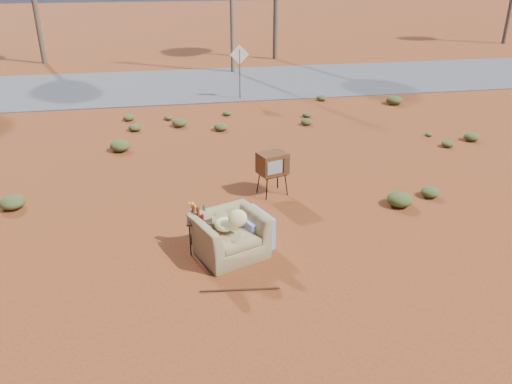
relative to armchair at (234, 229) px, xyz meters
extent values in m
plane|color=brown|center=(0.49, -0.17, -0.52)|extent=(140.00, 140.00, 0.00)
cube|color=#565659|center=(0.49, 14.83, -0.50)|extent=(140.00, 7.00, 0.04)
imported|color=olive|center=(-0.10, -0.06, 0.04)|extent=(1.49, 1.23, 1.12)
ellipsoid|color=#FEED9B|center=(-0.17, -0.03, 0.13)|extent=(0.40, 0.40, 0.24)
ellipsoid|color=#FEED9B|center=(0.04, -0.24, 0.34)|extent=(0.36, 0.18, 0.36)
cube|color=#203796|center=(0.41, 0.26, -0.19)|extent=(0.80, 0.97, 0.65)
cube|color=black|center=(1.30, 2.50, 0.01)|extent=(0.69, 0.60, 0.03)
cylinder|color=black|center=(1.10, 2.22, -0.26)|extent=(0.03, 0.03, 0.53)
cylinder|color=black|center=(1.61, 2.38, -0.26)|extent=(0.03, 0.03, 0.53)
cylinder|color=black|center=(0.98, 2.62, -0.26)|extent=(0.03, 0.03, 0.53)
cylinder|color=black|center=(1.49, 2.78, -0.26)|extent=(0.03, 0.03, 0.53)
cube|color=brown|center=(1.30, 2.50, 0.28)|extent=(0.78, 0.68, 0.51)
cube|color=gray|center=(1.29, 2.22, 0.28)|extent=(0.38, 0.14, 0.32)
cube|color=#472D19|center=(1.59, 2.31, 0.28)|extent=(0.15, 0.06, 0.36)
cube|color=#392214|center=(-0.63, 0.22, 0.15)|extent=(0.53, 0.53, 0.04)
cylinder|color=black|center=(-0.84, 0.05, -0.19)|extent=(0.02, 0.02, 0.67)
cylinder|color=black|center=(-0.46, 0.01, -0.19)|extent=(0.02, 0.02, 0.67)
cylinder|color=black|center=(-0.80, 0.44, -0.19)|extent=(0.02, 0.02, 0.67)
cylinder|color=black|center=(-0.42, 0.39, -0.19)|extent=(0.02, 0.02, 0.67)
cylinder|color=#541F0E|center=(-0.74, 0.28, 0.29)|extent=(0.07, 0.07, 0.25)
cylinder|color=#541F0E|center=(-0.66, 0.15, 0.30)|extent=(0.06, 0.06, 0.27)
cylinder|color=#295F30|center=(-0.52, 0.31, 0.28)|extent=(0.06, 0.06, 0.23)
cylinder|color=#AA0D1F|center=(-0.58, 0.12, 0.23)|extent=(0.06, 0.06, 0.12)
cylinder|color=silver|center=(-0.76, 0.38, 0.23)|extent=(0.08, 0.08, 0.13)
ellipsoid|color=yellow|center=(-0.76, 0.38, 0.39)|extent=(0.15, 0.15, 0.11)
cylinder|color=#472413|center=(-0.09, -1.26, -0.50)|extent=(1.37, 0.20, 0.04)
cylinder|color=brown|center=(1.99, 11.83, 0.48)|extent=(0.06, 0.06, 2.00)
cube|color=silver|center=(1.99, 11.83, 1.28)|extent=(0.78, 0.04, 0.78)
cylinder|color=brown|center=(-7.51, 21.83, 2.48)|extent=(0.28, 0.28, 6.00)
ellipsoid|color=#4D5927|center=(-4.71, 2.83, -0.37)|extent=(0.56, 0.56, 0.31)
ellipsoid|color=#4D5927|center=(4.99, 1.63, -0.40)|extent=(0.44, 0.44, 0.24)
ellipsoid|color=#4D5927|center=(-2.51, 6.33, -0.36)|extent=(0.60, 0.60, 0.33)
ellipsoid|color=#4D5927|center=(7.29, 4.83, -0.42)|extent=(0.36, 0.36, 0.20)
ellipsoid|color=#4D5927|center=(3.69, 7.83, -0.41)|extent=(0.40, 0.40, 0.22)
ellipsoid|color=#4D5927|center=(-1.01, 9.33, -0.44)|extent=(0.30, 0.30, 0.17)
camera|label=1|loc=(-1.13, -8.26, 4.61)|focal=35.00mm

